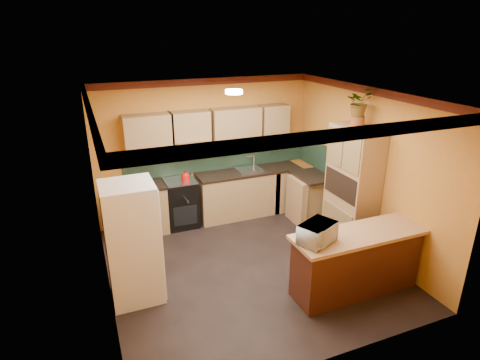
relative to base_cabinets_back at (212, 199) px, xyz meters
name	(u,v)px	position (x,y,z in m)	size (l,w,h in m)	color
room_shell	(243,134)	(0.01, -1.52, 1.65)	(4.24, 4.24, 2.72)	black
base_cabinets_back	(212,199)	(0.00, 0.00, 0.00)	(3.65, 0.60, 0.88)	tan
countertop_back	(212,176)	(0.00, 0.00, 0.46)	(3.65, 0.62, 0.04)	black
stove	(181,203)	(-0.62, 0.00, 0.02)	(0.58, 0.58, 0.91)	black
kettle	(185,176)	(-0.52, -0.05, 0.56)	(0.17, 0.17, 0.18)	red
sink	(249,170)	(0.78, 0.00, 0.50)	(0.48, 0.40, 0.03)	silver
base_cabinets_right	(311,198)	(1.79, -0.71, 0.00)	(0.60, 0.80, 0.88)	tan
countertop_right	(313,176)	(1.79, -0.71, 0.46)	(0.62, 0.80, 0.04)	black
fridge	(132,243)	(-1.76, -1.90, 0.41)	(0.68, 0.66, 1.70)	white
pantry	(352,189)	(1.84, -1.82, 0.61)	(0.48, 0.90, 2.10)	tan
fern_pot	(357,121)	(1.84, -1.77, 1.74)	(0.22, 0.22, 0.16)	brown
fern	(359,102)	(1.84, -1.77, 2.04)	(0.40, 0.34, 0.44)	tan
breakfast_bar	(355,264)	(1.14, -2.94, 0.00)	(1.80, 0.55, 0.88)	#461C10
bar_top	(359,235)	(1.14, -2.94, 0.47)	(1.90, 0.65, 0.05)	tan
microwave	(317,233)	(0.47, -2.94, 0.63)	(0.49, 0.33, 0.27)	white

